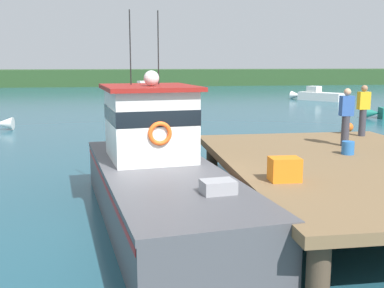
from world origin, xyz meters
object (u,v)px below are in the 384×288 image
at_px(bait_bucket, 348,148).
at_px(moored_boat_far_left, 146,88).
at_px(main_fishing_boat, 156,172).
at_px(moored_boat_off_the_point, 138,113).
at_px(moored_boat_far_right, 317,96).
at_px(deckhand_by_the_boat, 346,116).
at_px(deckhand_further_back, 363,109).
at_px(crate_stack_mid_dock, 285,169).
at_px(mooring_buoy_spare_mooring, 349,127).

height_order(bait_bucket, moored_boat_far_left, bait_bucket).
xyz_separation_m(main_fishing_boat, moored_boat_off_the_point, (0.26, 18.51, -0.62)).
bearing_deg(moored_boat_far_left, moored_boat_far_right, -43.41).
xyz_separation_m(deckhand_by_the_boat, deckhand_further_back, (1.40, 1.61, 0.00)).
xyz_separation_m(crate_stack_mid_dock, deckhand_further_back, (4.44, 5.13, 0.62)).
relative_size(deckhand_by_the_boat, mooring_buoy_spare_mooring, 3.46).
relative_size(moored_boat_far_left, moored_boat_far_right, 1.13).
distance_m(moored_boat_far_right, mooring_buoy_spare_mooring, 20.11).
bearing_deg(main_fishing_boat, crate_stack_mid_dock, -38.22).
xyz_separation_m(bait_bucket, mooring_buoy_spare_mooring, (5.82, 11.20, -1.13)).
height_order(main_fishing_boat, moored_boat_far_left, main_fishing_boat).
bearing_deg(deckhand_further_back, bait_bucket, -124.29).
height_order(bait_bucket, moored_boat_far_right, bait_bucket).
relative_size(main_fishing_boat, mooring_buoy_spare_mooring, 21.17).
distance_m(deckhand_further_back, moored_boat_far_right, 29.42).
height_order(main_fishing_boat, moored_boat_off_the_point, main_fishing_boat).
distance_m(crate_stack_mid_dock, mooring_buoy_spare_mooring, 15.98).
bearing_deg(moored_boat_far_right, deckhand_by_the_boat, -112.25).
bearing_deg(bait_bucket, deckhand_by_the_boat, 66.94).
relative_size(deckhand_by_the_boat, moored_boat_far_right, 0.35).
height_order(deckhand_by_the_boat, mooring_buoy_spare_mooring, deckhand_by_the_boat).
bearing_deg(crate_stack_mid_dock, deckhand_by_the_boat, 49.10).
distance_m(deckhand_further_back, moored_boat_far_left, 42.12).
bearing_deg(crate_stack_mid_dock, moored_boat_far_left, 90.33).
relative_size(main_fishing_boat, moored_boat_off_the_point, 2.23).
distance_m(crate_stack_mid_dock, moored_boat_far_right, 35.84).
bearing_deg(mooring_buoy_spare_mooring, crate_stack_mid_dock, -121.69).
bearing_deg(crate_stack_mid_dock, deckhand_further_back, 49.10).
height_order(crate_stack_mid_dock, moored_boat_far_right, crate_stack_mid_dock).
distance_m(moored_boat_far_left, moored_boat_far_right, 20.94).
bearing_deg(mooring_buoy_spare_mooring, deckhand_further_back, -114.98).
xyz_separation_m(crate_stack_mid_dock, deckhand_by_the_boat, (3.05, 3.52, 0.62)).
bearing_deg(deckhand_by_the_boat, crate_stack_mid_dock, -130.90).
xyz_separation_m(crate_stack_mid_dock, mooring_buoy_spare_mooring, (8.37, 13.56, -1.20)).
xyz_separation_m(main_fishing_boat, moored_boat_far_left, (2.16, 45.04, -0.55)).
xyz_separation_m(deckhand_by_the_boat, moored_boat_far_right, (11.89, 29.05, -1.61)).
xyz_separation_m(crate_stack_mid_dock, moored_boat_far_left, (-0.27, 46.96, -0.98)).
relative_size(deckhand_further_back, moored_boat_off_the_point, 0.36).
xyz_separation_m(deckhand_further_back, moored_boat_far_left, (-4.72, 41.83, -1.60)).
bearing_deg(deckhand_by_the_boat, deckhand_further_back, 49.09).
distance_m(main_fishing_boat, moored_boat_far_left, 45.09).
height_order(crate_stack_mid_dock, moored_boat_off_the_point, crate_stack_mid_dock).
xyz_separation_m(moored_boat_far_left, moored_boat_off_the_point, (-1.91, -26.52, -0.07)).
distance_m(main_fishing_boat, deckhand_by_the_boat, 5.81).
xyz_separation_m(crate_stack_mid_dock, moored_boat_far_right, (14.93, 32.57, -0.99)).
relative_size(moored_boat_far_left, mooring_buoy_spare_mooring, 11.28).
bearing_deg(moored_boat_far_right, main_fishing_boat, -119.55).
bearing_deg(main_fishing_boat, mooring_buoy_spare_mooring, 47.11).
xyz_separation_m(bait_bucket, moored_boat_far_right, (12.38, 30.21, -0.92)).
bearing_deg(moored_boat_off_the_point, deckhand_by_the_boat, -72.82).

